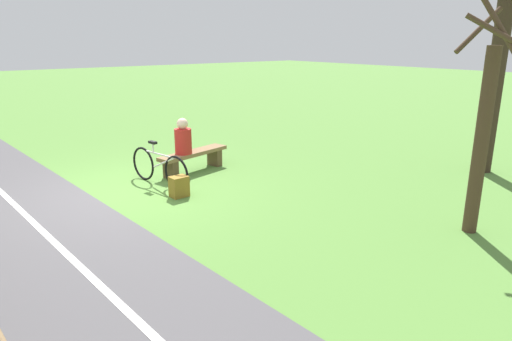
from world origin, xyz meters
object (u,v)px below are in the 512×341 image
at_px(bicycle, 159,167).
at_px(backpack, 179,187).
at_px(bench, 194,157).
at_px(person_seated, 183,139).
at_px(tree_by_path, 482,130).
at_px(tree_far_left, 498,68).

bearing_deg(bicycle, backpack, -12.14).
xyz_separation_m(bench, backpack, (1.06, 1.28, -0.13)).
distance_m(bicycle, backpack, 0.86).
bearing_deg(person_seated, backpack, 43.64).
relative_size(person_seated, bicycle, 0.44).
height_order(person_seated, tree_by_path, tree_by_path).
bearing_deg(backpack, person_seated, -123.11).
height_order(bicycle, tree_by_path, tree_by_path).
xyz_separation_m(bicycle, backpack, (0.03, 0.84, -0.18)).
height_order(bicycle, backpack, bicycle).
distance_m(backpack, tree_far_left, 7.00).
bearing_deg(tree_far_left, backpack, -23.31).
relative_size(backpack, tree_far_left, 0.08).
bearing_deg(bicycle, person_seated, 105.49).
distance_m(tree_by_path, tree_far_left, 3.81).
bearing_deg(backpack, bicycle, -91.78).
distance_m(bench, bicycle, 1.13).
relative_size(bench, person_seated, 2.34).
bearing_deg(tree_far_left, person_seated, -35.77).
distance_m(person_seated, tree_by_path, 5.73).
relative_size(bicycle, backpack, 4.52).
bearing_deg(tree_far_left, tree_by_path, 23.32).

